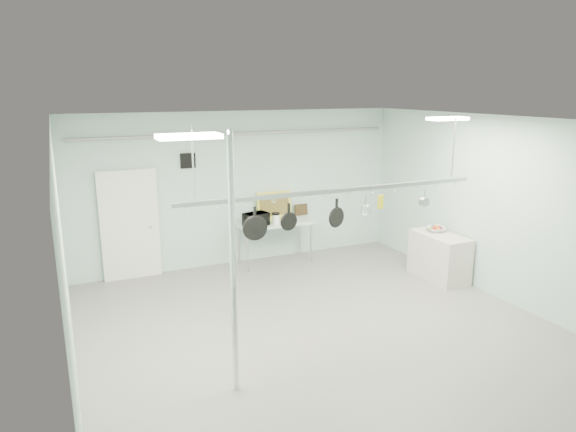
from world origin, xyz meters
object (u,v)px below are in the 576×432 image
chrome_pole (233,267)px  skillet_left (255,224)px  microwave (256,219)px  prep_table (275,225)px  fruit_bowl (436,229)px  side_cabinet (439,257)px  skillet_mid (289,216)px  pot_rack (338,189)px  coffee_canister (276,219)px  skillet_right (337,213)px

chrome_pole → skillet_left: 1.12m
microwave → chrome_pole: bearing=50.6°
prep_table → fruit_bowl: bearing=-37.3°
microwave → skillet_left: skillet_left is taller
prep_table → side_cabinet: 3.39m
prep_table → microwave: bearing=-164.8°
skillet_left → skillet_mid: 0.51m
skillet_left → skillet_mid: same height
pot_rack → coffee_canister: pot_rack is taller
coffee_canister → microwave: bearing=176.3°
side_cabinet → fruit_bowl: 0.54m
skillet_mid → skillet_right: bearing=-5.2°
chrome_pole → fruit_bowl: chrome_pole is taller
prep_table → microwave: (-0.47, -0.13, 0.21)m
side_cabinet → skillet_mid: size_ratio=3.26×
pot_rack → fruit_bowl: (3.01, 1.31, -1.28)m
microwave → skillet_left: bearing=53.9°
skillet_left → skillet_right: bearing=7.8°
chrome_pole → side_cabinet: chrome_pole is taller
microwave → fruit_bowl: microwave is taller
side_cabinet → fruit_bowl: fruit_bowl is taller
side_cabinet → microwave: microwave is taller
fruit_bowl → skillet_left: (-4.29, -1.31, 0.90)m
prep_table → pot_rack: (-0.40, -3.30, 1.40)m
side_cabinet → coffee_canister: bearing=141.7°
coffee_canister → skillet_left: (-1.64, -3.15, 0.84)m
coffee_canister → fruit_bowl: 3.22m
coffee_canister → skillet_right: bearing=-96.7°
prep_table → pot_rack: bearing=-96.9°
side_cabinet → pot_rack: size_ratio=0.25×
chrome_pole → side_cabinet: size_ratio=2.67×
side_cabinet → skillet_left: 4.59m
coffee_canister → skillet_mid: (-1.14, -3.15, 0.90)m
pot_rack → coffee_canister: 3.40m
chrome_pole → prep_table: 4.85m
skillet_mid → side_cabinet: bearing=11.2°
microwave → skillet_right: size_ratio=1.14×
skillet_mid → fruit_bowl: bearing=13.9°
microwave → skillet_mid: bearing=62.3°
pot_rack → chrome_pole: bearing=-154.7°
skillet_left → coffee_canister: bearing=70.3°
chrome_pole → skillet_mid: 1.47m
fruit_bowl → side_cabinet: bearing=-105.5°
microwave → fruit_bowl: size_ratio=1.32×
coffee_canister → skillet_left: bearing=-117.6°
skillet_mid → microwave: bearing=72.2°
prep_table → microwave: 0.53m
skillet_mid → skillet_left: bearing=174.8°
microwave → skillet_left: (-1.21, -3.17, 0.81)m
fruit_bowl → skillet_mid: 4.12m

